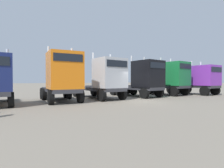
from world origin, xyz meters
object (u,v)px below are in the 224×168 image
object	(u,v)px
semi_truck_black	(144,78)
semi_truck_green	(171,78)
semi_truck_silver	(105,79)
semi_truck_orange	(63,77)
semi_truck_purple	(201,80)

from	to	relation	value
semi_truck_black	semi_truck_green	bearing A→B (deg)	85.79
semi_truck_green	semi_truck_silver	bearing A→B (deg)	-95.74
semi_truck_orange	semi_truck_black	world-z (taller)	semi_truck_orange
semi_truck_orange	semi_truck_silver	size ratio (longest dim) A/B	0.87
semi_truck_purple	semi_truck_black	bearing A→B (deg)	-99.32
semi_truck_purple	semi_truck_green	bearing A→B (deg)	-109.66
semi_truck_black	semi_truck_green	distance (m)	4.28
semi_truck_silver	semi_truck_purple	bearing A→B (deg)	79.87
semi_truck_silver	semi_truck_green	xyz separation A→B (m)	(8.77, 0.57, 0.12)
semi_truck_silver	semi_truck_black	size ratio (longest dim) A/B	1.04
semi_truck_orange	semi_truck_purple	xyz separation A→B (m)	(16.51, 0.03, -0.20)
semi_truck_green	semi_truck_purple	world-z (taller)	semi_truck_green
semi_truck_black	semi_truck_green	size ratio (longest dim) A/B	1.03
semi_truck_orange	semi_truck_black	distance (m)	8.43
semi_truck_orange	semi_truck_purple	bearing A→B (deg)	88.85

